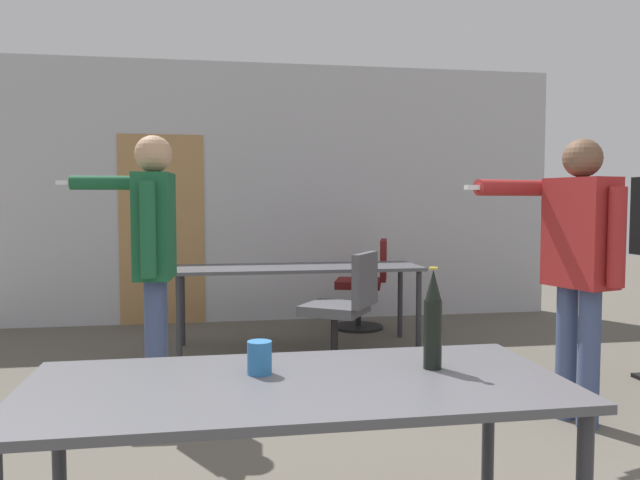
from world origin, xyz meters
name	(u,v)px	position (x,y,z in m)	size (l,w,h in m)	color
back_wall	(261,194)	(-0.02, 5.47, 1.42)	(6.71, 0.12, 2.85)	#BCBCC1
conference_table_near	(297,402)	(-0.27, 0.51, 0.68)	(1.79, 0.79, 0.75)	#4C4C51
conference_table_far	(298,273)	(0.21, 4.06, 0.68)	(2.21, 0.68, 0.75)	#4C4C51
person_left_plaid	(153,243)	(-0.93, 2.57, 1.08)	(0.78, 0.62, 1.75)	#3D4C75
person_center_tall	(578,252)	(1.60, 1.89, 1.04)	(0.87, 0.58, 1.71)	#3D4C75
office_chair_far_left	(343,314)	(0.47, 3.32, 0.44)	(0.68, 0.66, 0.94)	black
office_chair_side_rolled	(366,287)	(1.02, 4.80, 0.44)	(0.63, 0.58, 0.94)	black
beer_bottle	(433,321)	(0.22, 0.58, 0.92)	(0.06, 0.06, 0.36)	black
drink_cup	(260,358)	(-0.39, 0.61, 0.81)	(0.08, 0.08, 0.11)	#2866A3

